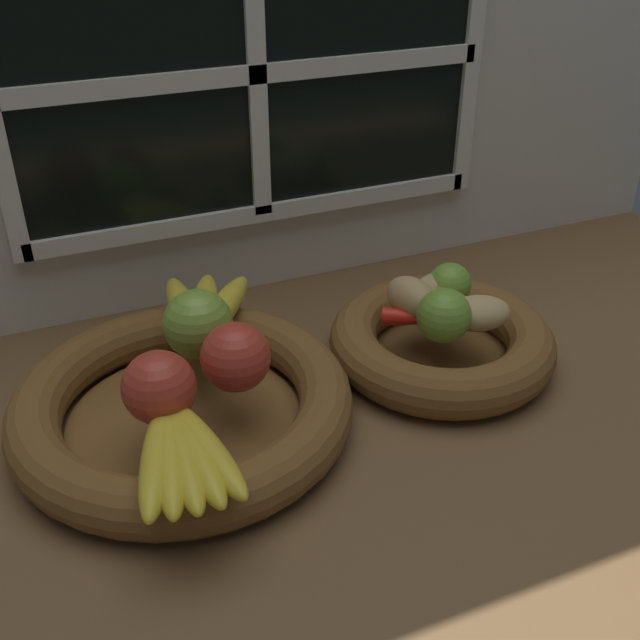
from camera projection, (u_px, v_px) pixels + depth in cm
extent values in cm
cube|color=brown|center=(341.00, 400.00, 91.20)|extent=(140.00, 90.00, 3.00)
cube|color=silver|center=(252.00, 97.00, 99.61)|extent=(140.00, 3.00, 55.00)
cube|color=black|center=(255.00, 73.00, 96.29)|extent=(64.00, 0.80, 38.00)
cube|color=white|center=(256.00, 74.00, 95.82)|extent=(2.40, 1.20, 38.00)
cube|color=white|center=(256.00, 74.00, 95.82)|extent=(64.00, 1.20, 2.40)
cube|color=white|center=(472.00, 52.00, 106.39)|extent=(2.40, 1.20, 40.40)
cube|color=white|center=(262.00, 212.00, 105.75)|extent=(64.00, 1.20, 2.40)
cylinder|color=brown|center=(185.00, 422.00, 84.65)|extent=(26.05, 26.05, 1.00)
torus|color=brown|center=(183.00, 404.00, 83.35)|extent=(37.72, 37.72, 5.95)
cylinder|color=brown|center=(440.00, 357.00, 95.50)|extent=(18.08, 18.08, 1.00)
torus|color=brown|center=(441.00, 341.00, 94.20)|extent=(28.00, 28.00, 5.95)
sphere|color=#7AA338|center=(198.00, 324.00, 84.46)|extent=(7.93, 7.93, 7.93)
sphere|color=#B73828|center=(159.00, 387.00, 74.75)|extent=(7.50, 7.50, 7.50)
sphere|color=#B73828|center=(235.00, 357.00, 79.27)|extent=(7.48, 7.48, 7.48)
ellipsoid|color=gold|center=(159.00, 456.00, 69.39)|extent=(8.18, 16.77, 3.13)
ellipsoid|color=gold|center=(170.00, 455.00, 69.51)|extent=(6.25, 16.91, 3.13)
ellipsoid|color=gold|center=(182.00, 453.00, 69.75)|extent=(4.22, 16.79, 3.13)
ellipsoid|color=gold|center=(193.00, 450.00, 70.10)|extent=(4.13, 16.78, 3.13)
ellipsoid|color=gold|center=(203.00, 446.00, 70.54)|extent=(6.16, 16.91, 3.13)
sphere|color=brown|center=(167.00, 401.00, 76.45)|extent=(2.82, 2.82, 2.82)
ellipsoid|color=yellow|center=(223.00, 309.00, 91.80)|extent=(12.29, 14.92, 3.27)
ellipsoid|color=yellow|center=(204.00, 308.00, 92.00)|extent=(8.55, 16.32, 3.27)
ellipsoid|color=yellow|center=(184.00, 310.00, 91.59)|extent=(4.08, 16.31, 3.27)
sphere|color=brown|center=(198.00, 345.00, 85.11)|extent=(2.95, 2.95, 2.95)
ellipsoid|color=#A38451|center=(445.00, 306.00, 91.55)|extent=(8.05, 8.54, 4.22)
ellipsoid|color=tan|center=(412.00, 298.00, 92.22)|extent=(6.34, 8.44, 5.09)
ellipsoid|color=tan|center=(441.00, 288.00, 95.21)|extent=(7.90, 4.63, 4.31)
ellipsoid|color=tan|center=(478.00, 313.00, 90.30)|extent=(8.94, 7.03, 4.01)
sphere|color=#6B9E33|center=(444.00, 316.00, 87.47)|extent=(6.43, 6.43, 6.43)
sphere|color=#6B9E33|center=(450.00, 284.00, 94.84)|extent=(5.49, 5.49, 5.49)
cone|color=red|center=(436.00, 321.00, 90.43)|extent=(12.06, 8.29, 2.32)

